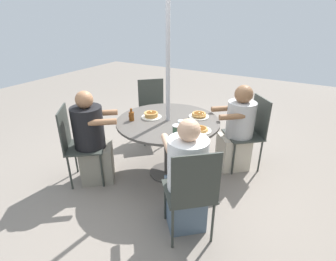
{
  "coord_description": "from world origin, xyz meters",
  "views": [
    {
      "loc": [
        2.53,
        1.47,
        1.97
      ],
      "look_at": [
        0.0,
        0.0,
        0.62
      ],
      "focal_mm": 28.0,
      "sensor_mm": 36.0,
      "label": 1
    }
  ],
  "objects_px": {
    "patio_chair_west": "(191,190)",
    "diner_west": "(186,180)",
    "patio_chair_south": "(77,141)",
    "pancake_plate_a": "(199,115)",
    "diner_north": "(237,132)",
    "diner_south": "(92,142)",
    "pancake_plate_b": "(151,115)",
    "patio_chair_north": "(250,129)",
    "pancake_plate_c": "(200,130)",
    "patio_table": "(168,128)",
    "patio_chair_east": "(152,106)",
    "coffee_cup": "(177,130)",
    "drinking_glass_a": "(181,126)",
    "syrup_bottle": "(131,116)"
  },
  "relations": [
    {
      "from": "diner_north",
      "to": "pancake_plate_c",
      "type": "bearing_deg",
      "value": 120.51
    },
    {
      "from": "diner_north",
      "to": "pancake_plate_a",
      "type": "xyz_separation_m",
      "value": [
        0.32,
        -0.42,
        0.26
      ]
    },
    {
      "from": "diner_south",
      "to": "drinking_glass_a",
      "type": "relative_size",
      "value": 9.09
    },
    {
      "from": "patio_table",
      "to": "patio_chair_south",
      "type": "distance_m",
      "value": 1.1
    },
    {
      "from": "pancake_plate_a",
      "to": "syrup_bottle",
      "type": "distance_m",
      "value": 0.83
    },
    {
      "from": "diner_west",
      "to": "diner_north",
      "type": "bearing_deg",
      "value": 44.85
    },
    {
      "from": "patio_chair_east",
      "to": "pancake_plate_b",
      "type": "bearing_deg",
      "value": 79.47
    },
    {
      "from": "pancake_plate_a",
      "to": "patio_chair_north",
      "type": "bearing_deg",
      "value": 128.31
    },
    {
      "from": "patio_chair_north",
      "to": "diner_west",
      "type": "xyz_separation_m",
      "value": [
        1.41,
        -0.23,
        -0.03
      ]
    },
    {
      "from": "pancake_plate_a",
      "to": "coffee_cup",
      "type": "distance_m",
      "value": 0.59
    },
    {
      "from": "patio_chair_north",
      "to": "patio_chair_west",
      "type": "distance_m",
      "value": 1.55
    },
    {
      "from": "pancake_plate_b",
      "to": "diner_south",
      "type": "bearing_deg",
      "value": -42.75
    },
    {
      "from": "diner_north",
      "to": "pancake_plate_b",
      "type": "distance_m",
      "value": 1.14
    },
    {
      "from": "diner_south",
      "to": "pancake_plate_b",
      "type": "height_order",
      "value": "diner_south"
    },
    {
      "from": "patio_chair_north",
      "to": "pancake_plate_c",
      "type": "xyz_separation_m",
      "value": [
        0.81,
        -0.37,
        0.22
      ]
    },
    {
      "from": "diner_south",
      "to": "coffee_cup",
      "type": "xyz_separation_m",
      "value": [
        -0.26,
        1.01,
        0.29
      ]
    },
    {
      "from": "diner_south",
      "to": "pancake_plate_a",
      "type": "height_order",
      "value": "diner_south"
    },
    {
      "from": "patio_chair_east",
      "to": "diner_west",
      "type": "xyz_separation_m",
      "value": [
        1.49,
        1.35,
        -0.03
      ]
    },
    {
      "from": "patio_table",
      "to": "pancake_plate_b",
      "type": "height_order",
      "value": "pancake_plate_b"
    },
    {
      "from": "syrup_bottle",
      "to": "coffee_cup",
      "type": "distance_m",
      "value": 0.67
    },
    {
      "from": "patio_table",
      "to": "patio_chair_west",
      "type": "height_order",
      "value": "patio_chair_west"
    },
    {
      "from": "patio_chair_south",
      "to": "pancake_plate_a",
      "type": "bearing_deg",
      "value": 91.74
    },
    {
      "from": "patio_chair_south",
      "to": "syrup_bottle",
      "type": "distance_m",
      "value": 0.72
    },
    {
      "from": "diner_west",
      "to": "patio_chair_west",
      "type": "bearing_deg",
      "value": -90.0
    },
    {
      "from": "pancake_plate_a",
      "to": "drinking_glass_a",
      "type": "xyz_separation_m",
      "value": [
        0.48,
        0.0,
        0.04
      ]
    },
    {
      "from": "patio_table",
      "to": "diner_north",
      "type": "bearing_deg",
      "value": 130.6
    },
    {
      "from": "diner_north",
      "to": "patio_chair_south",
      "type": "relative_size",
      "value": 1.18
    },
    {
      "from": "patio_chair_north",
      "to": "diner_north",
      "type": "height_order",
      "value": "diner_north"
    },
    {
      "from": "patio_table",
      "to": "pancake_plate_a",
      "type": "height_order",
      "value": "pancake_plate_a"
    },
    {
      "from": "coffee_cup",
      "to": "pancake_plate_a",
      "type": "bearing_deg",
      "value": -179.54
    },
    {
      "from": "diner_west",
      "to": "pancake_plate_b",
      "type": "relative_size",
      "value": 4.64
    },
    {
      "from": "pancake_plate_c",
      "to": "syrup_bottle",
      "type": "xyz_separation_m",
      "value": [
        0.13,
        -0.84,
        0.04
      ]
    },
    {
      "from": "patio_chair_south",
      "to": "patio_chair_north",
      "type": "bearing_deg",
      "value": 91.24
    },
    {
      "from": "patio_chair_east",
      "to": "patio_chair_south",
      "type": "height_order",
      "value": "same"
    },
    {
      "from": "patio_chair_west",
      "to": "diner_west",
      "type": "height_order",
      "value": "diner_west"
    },
    {
      "from": "patio_chair_west",
      "to": "diner_west",
      "type": "relative_size",
      "value": 0.84
    },
    {
      "from": "patio_chair_west",
      "to": "syrup_bottle",
      "type": "distance_m",
      "value": 1.28
    },
    {
      "from": "patio_chair_south",
      "to": "diner_south",
      "type": "distance_m",
      "value": 0.18
    },
    {
      "from": "patio_chair_south",
      "to": "syrup_bottle",
      "type": "xyz_separation_m",
      "value": [
        -0.45,
        0.49,
        0.26
      ]
    },
    {
      "from": "patio_chair_north",
      "to": "patio_chair_east",
      "type": "height_order",
      "value": "same"
    },
    {
      "from": "patio_chair_south",
      "to": "pancake_plate_a",
      "type": "distance_m",
      "value": 1.51
    },
    {
      "from": "diner_north",
      "to": "patio_chair_east",
      "type": "distance_m",
      "value": 1.47
    },
    {
      "from": "coffee_cup",
      "to": "patio_chair_south",
      "type": "bearing_deg",
      "value": -72.18
    },
    {
      "from": "patio_table",
      "to": "diner_south",
      "type": "height_order",
      "value": "diner_south"
    },
    {
      "from": "patio_chair_east",
      "to": "diner_west",
      "type": "relative_size",
      "value": 0.84
    },
    {
      "from": "patio_chair_west",
      "to": "coffee_cup",
      "type": "height_order",
      "value": "patio_chair_west"
    },
    {
      "from": "patio_chair_south",
      "to": "diner_north",
      "type": "bearing_deg",
      "value": 91.12
    },
    {
      "from": "syrup_bottle",
      "to": "pancake_plate_b",
      "type": "bearing_deg",
      "value": 142.77
    },
    {
      "from": "coffee_cup",
      "to": "diner_south",
      "type": "bearing_deg",
      "value": -75.66
    },
    {
      "from": "pancake_plate_a",
      "to": "diner_south",
      "type": "bearing_deg",
      "value": -49.89
    }
  ]
}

